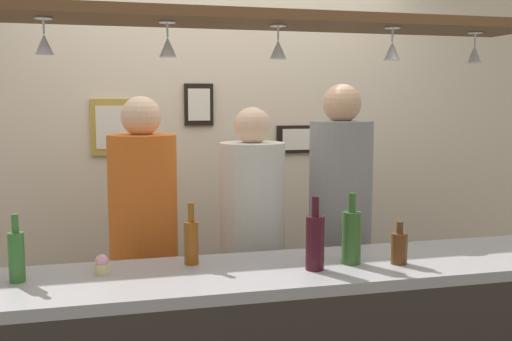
{
  "coord_description": "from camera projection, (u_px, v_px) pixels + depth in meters",
  "views": [
    {
      "loc": [
        -0.69,
        -2.63,
        1.67
      ],
      "look_at": [
        0.0,
        0.1,
        1.33
      ],
      "focal_mm": 41.61,
      "sensor_mm": 36.0,
      "label": 1
    }
  ],
  "objects": [
    {
      "name": "bottle_wine_dark_red",
      "position": [
        315.0,
        241.0,
        2.39
      ],
      "size": [
        0.08,
        0.08,
        0.3
      ],
      "color": "#380F19",
      "rests_on": "bar_counter"
    },
    {
      "name": "hanging_wineglass_left",
      "position": [
        168.0,
        46.0,
        2.26
      ],
      "size": [
        0.07,
        0.07,
        0.13
      ],
      "color": "silver",
      "rests_on": "overhead_glass_rack"
    },
    {
      "name": "picture_frame_crest",
      "position": [
        199.0,
        105.0,
        3.69
      ],
      "size": [
        0.18,
        0.02,
        0.26
      ],
      "color": "black",
      "rests_on": "back_wall"
    },
    {
      "name": "hanging_wineglass_far_left",
      "position": [
        44.0,
        43.0,
        2.15
      ],
      "size": [
        0.07,
        0.07,
        0.13
      ],
      "color": "silver",
      "rests_on": "overhead_glass_rack"
    },
    {
      "name": "hanging_wineglass_center",
      "position": [
        392.0,
        50.0,
        2.43
      ],
      "size": [
        0.07,
        0.07,
        0.13
      ],
      "color": "silver",
      "rests_on": "overhead_glass_rack"
    },
    {
      "name": "cupcake",
      "position": [
        102.0,
        265.0,
        2.35
      ],
      "size": [
        0.06,
        0.06,
        0.08
      ],
      "color": "beige",
      "rests_on": "bar_counter"
    },
    {
      "name": "back_wall",
      "position": [
        218.0,
        158.0,
        3.8
      ],
      "size": [
        4.4,
        0.06,
        2.6
      ],
      "primitive_type": "cube",
      "color": "beige",
      "rests_on": "ground_plane"
    },
    {
      "name": "picture_frame_caricature",
      "position": [
        113.0,
        127.0,
        3.57
      ],
      "size": [
        0.26,
        0.02,
        0.34
      ],
      "color": "#B29338",
      "rests_on": "back_wall"
    },
    {
      "name": "person_right_grey_shirt",
      "position": [
        340.0,
        212.0,
        3.22
      ],
      "size": [
        0.34,
        0.34,
        1.75
      ],
      "color": "#2D334C",
      "rests_on": "ground_plane"
    },
    {
      "name": "person_left_orange_shirt",
      "position": [
        144.0,
        231.0,
        2.97
      ],
      "size": [
        0.34,
        0.34,
        1.69
      ],
      "color": "#2D334C",
      "rests_on": "ground_plane"
    },
    {
      "name": "hanging_wineglass_center_left",
      "position": [
        278.0,
        48.0,
        2.36
      ],
      "size": [
        0.07,
        0.07,
        0.13
      ],
      "color": "silver",
      "rests_on": "overhead_glass_rack"
    },
    {
      "name": "bottle_beer_brown_stubby",
      "position": [
        399.0,
        247.0,
        2.48
      ],
      "size": [
        0.07,
        0.07,
        0.18
      ],
      "color": "#512D14",
      "rests_on": "bar_counter"
    },
    {
      "name": "person_middle_white_patterned_shirt",
      "position": [
        252.0,
        232.0,
        3.11
      ],
      "size": [
        0.34,
        0.34,
        1.63
      ],
      "color": "#2D334C",
      "rests_on": "ground_plane"
    },
    {
      "name": "bottle_beer_green_import",
      "position": [
        16.0,
        255.0,
        2.23
      ],
      "size": [
        0.06,
        0.06,
        0.26
      ],
      "color": "#336B2D",
      "rests_on": "bar_counter"
    },
    {
      "name": "bottle_beer_amber_tall",
      "position": [
        191.0,
        241.0,
        2.48
      ],
      "size": [
        0.06,
        0.06,
        0.26
      ],
      "color": "brown",
      "rests_on": "bar_counter"
    },
    {
      "name": "picture_frame_lower_pair",
      "position": [
        299.0,
        139.0,
        3.87
      ],
      "size": [
        0.3,
        0.02,
        0.18
      ],
      "color": "black",
      "rests_on": "back_wall"
    },
    {
      "name": "bottle_champagne_green",
      "position": [
        351.0,
        236.0,
        2.48
      ],
      "size": [
        0.08,
        0.08,
        0.3
      ],
      "color": "#2D5623",
      "rests_on": "bar_counter"
    },
    {
      "name": "hanging_wineglass_center_right",
      "position": [
        474.0,
        53.0,
        2.61
      ],
      "size": [
        0.07,
        0.07,
        0.13
      ],
      "color": "silver",
      "rests_on": "overhead_glass_rack"
    },
    {
      "name": "overhead_glass_rack",
      "position": [
        280.0,
        20.0,
        2.37
      ],
      "size": [
        2.2,
        0.36,
        0.04
      ],
      "primitive_type": "cube",
      "color": "brown"
    }
  ]
}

